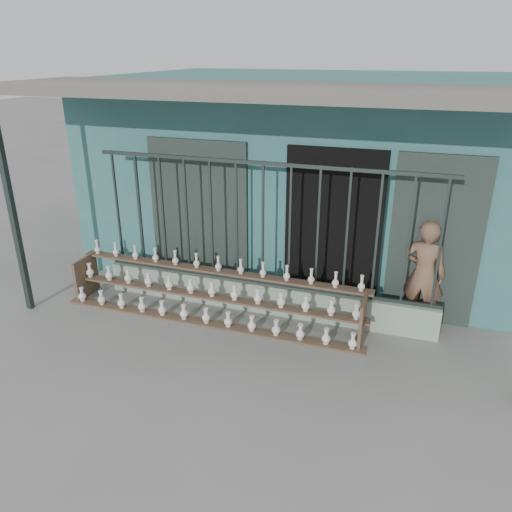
% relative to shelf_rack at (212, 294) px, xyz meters
% --- Properties ---
extents(ground, '(60.00, 60.00, 0.00)m').
position_rel_shelf_rack_xyz_m(ground, '(0.63, -0.88, -0.36)').
color(ground, slate).
extents(workshop_building, '(7.40, 6.60, 3.21)m').
position_rel_shelf_rack_xyz_m(workshop_building, '(0.64, 3.35, 1.26)').
color(workshop_building, '#306563').
rests_on(workshop_building, ground).
extents(parapet_wall, '(5.00, 0.20, 0.45)m').
position_rel_shelf_rack_xyz_m(parapet_wall, '(0.63, 0.42, -0.14)').
color(parapet_wall, gray).
rests_on(parapet_wall, ground).
extents(security_fence, '(5.00, 0.04, 1.80)m').
position_rel_shelf_rack_xyz_m(security_fence, '(0.63, 0.42, 0.99)').
color(security_fence, '#283330').
rests_on(security_fence, parapet_wall).
extents(shelf_rack, '(4.50, 0.68, 0.85)m').
position_rel_shelf_rack_xyz_m(shelf_rack, '(0.00, 0.00, 0.00)').
color(shelf_rack, brown).
rests_on(shelf_rack, ground).
extents(elderly_woman, '(0.63, 0.47, 1.55)m').
position_rel_shelf_rack_xyz_m(elderly_woman, '(2.84, 0.74, 0.41)').
color(elderly_woman, brown).
rests_on(elderly_woman, ground).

